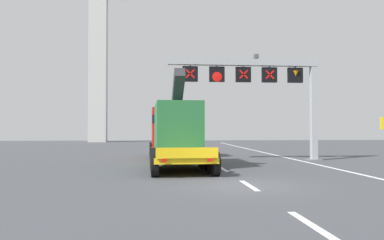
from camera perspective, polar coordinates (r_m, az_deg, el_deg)
name	(u,v)px	position (r m, az deg, el deg)	size (l,w,h in m)	color
ground	(242,185)	(14.68, 7.47, -9.60)	(112.00, 112.00, 0.00)	#424449
lane_markings	(193,150)	(37.70, 0.21, -4.54)	(0.20, 61.20, 0.01)	silver
edge_line_right	(292,159)	(27.88, 14.70, -5.63)	(0.20, 63.00, 0.01)	silver
overhead_lane_gantry	(262,79)	(26.00, 10.44, 6.00)	(10.25, 0.90, 7.07)	#9EA0A5
heavy_haul_truck_yellow	(173,131)	(24.34, -2.79, -1.62)	(3.45, 14.14, 5.30)	yellow
bridge_pylon_distant	(98,20)	(65.76, -13.77, 14.33)	(9.00, 2.00, 38.86)	#B7B7B2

